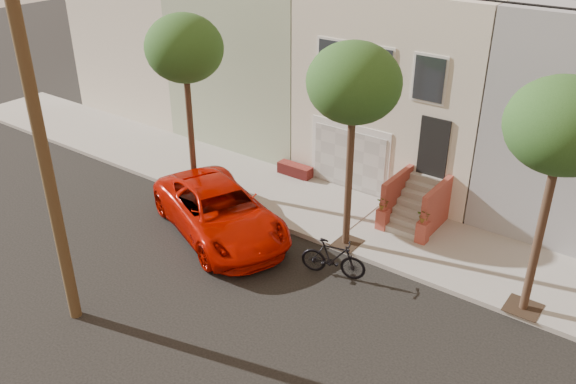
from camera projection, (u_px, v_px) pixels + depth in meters
The scene contains 9 objects.
ground at pixel (241, 296), 16.66m from camera, with size 90.00×90.00×0.00m, color black.
sidewalk at pixel (343, 216), 20.46m from camera, with size 40.00×3.70×0.15m, color gray.
house_row at pixel (427, 74), 23.00m from camera, with size 33.10×11.70×7.00m.
tree_left at pixel (184, 49), 19.92m from camera, with size 2.70×2.57×6.30m.
tree_mid at pixel (354, 84), 16.51m from camera, with size 2.70×2.57×6.30m.
tree_right at pixel (563, 128), 13.63m from camera, with size 2.70×2.57×6.30m.
utility_pole at pixel (540, 319), 7.79m from camera, with size 23.60×1.22×10.00m.
pickup_truck at pixel (220, 212), 19.25m from camera, with size 2.70×5.86×1.63m, color #BB0D00.
motorcycle at pixel (333, 258), 17.30m from camera, with size 0.54×1.93×1.16m, color black.
Camera 1 is at (9.01, -10.09, 10.23)m, focal length 37.58 mm.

